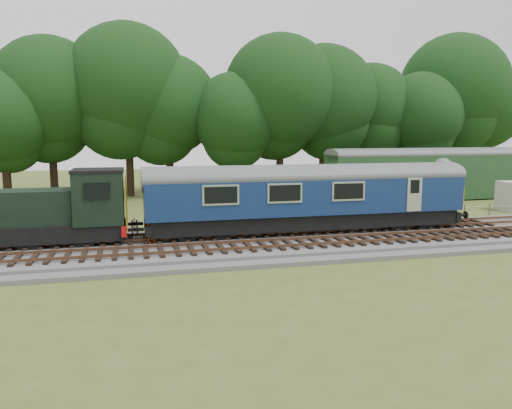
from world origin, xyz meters
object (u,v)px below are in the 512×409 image
object	(u,v)px
dmu_railcar	(308,192)
worker	(152,224)
shunter_loco	(42,213)
parked_coach	(423,172)

from	to	relation	value
dmu_railcar	worker	bearing A→B (deg)	-174.39
dmu_railcar	shunter_loco	xyz separation A→B (m)	(-13.93, 0.00, -0.63)
shunter_loco	worker	size ratio (longest dim) A/B	4.66
worker	shunter_loco	bearing A→B (deg)	127.85
worker	parked_coach	bearing A→B (deg)	-13.40
dmu_railcar	shunter_loco	size ratio (longest dim) A/B	2.02
dmu_railcar	parked_coach	bearing A→B (deg)	39.77
dmu_railcar	parked_coach	xyz separation A→B (m)	(15.28, 12.72, -0.08)
shunter_loco	worker	xyz separation A→B (m)	(5.25, -0.85, -0.67)
worker	dmu_railcar	bearing A→B (deg)	-37.32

